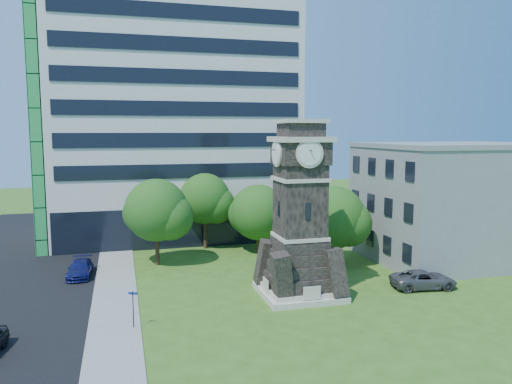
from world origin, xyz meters
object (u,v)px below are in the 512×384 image
object	(u,v)px
clock_tower	(300,221)
car_street_north	(80,269)
car_east_lot	(423,279)
park_bench	(310,286)
street_sign	(133,305)

from	to	relation	value
clock_tower	car_street_north	distance (m)	18.16
clock_tower	car_east_lot	xyz separation A→B (m)	(9.29, -1.02, -4.62)
park_bench	car_street_north	bearing A→B (deg)	165.19
car_street_north	car_east_lot	world-z (taller)	car_east_lot
car_street_north	street_sign	bearing A→B (deg)	-69.25
clock_tower	car_east_lot	distance (m)	10.43
clock_tower	car_street_north	world-z (taller)	clock_tower
car_street_north	park_bench	distance (m)	18.25
park_bench	street_sign	xyz separation A→B (m)	(-12.22, -3.19, 0.86)
car_east_lot	park_bench	xyz separation A→B (m)	(-8.47, 1.07, -0.12)
car_east_lot	park_bench	world-z (taller)	car_east_lot
car_east_lot	park_bench	bearing A→B (deg)	90.49
car_street_north	park_bench	xyz separation A→B (m)	(16.03, -8.72, -0.09)
clock_tower	car_street_north	xyz separation A→B (m)	(-15.21, 8.77, -4.65)
car_street_north	clock_tower	bearing A→B (deg)	-26.92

